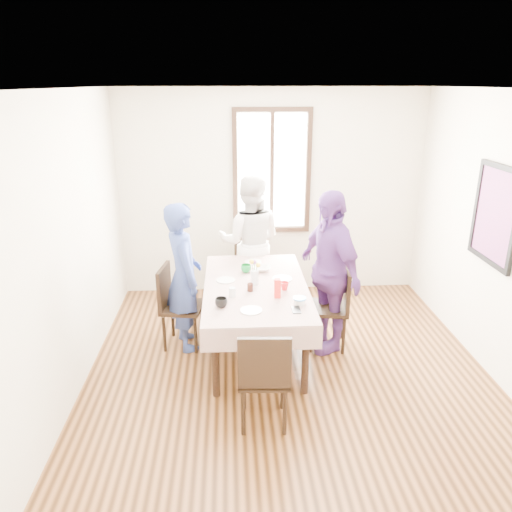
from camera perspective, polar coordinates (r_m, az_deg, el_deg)
name	(u,v)px	position (r m, az deg, el deg)	size (l,w,h in m)	color
ground	(290,379)	(4.94, 3.97, -14.15)	(4.50, 4.50, 0.00)	#321B0A
back_wall	(271,194)	(6.49, 1.81, 7.26)	(4.00, 4.00, 0.00)	beige
right_wall	(511,245)	(5.01, 27.73, 1.17)	(4.50, 4.50, 0.00)	beige
window_frame	(272,172)	(6.42, 1.86, 9.84)	(1.02, 0.06, 1.62)	black
window_pane	(272,172)	(6.43, 1.85, 9.86)	(0.90, 0.02, 1.50)	white
art_poster	(496,215)	(5.19, 26.27, 4.32)	(0.04, 0.76, 0.96)	red
dining_table	(256,318)	(5.22, -0.03, -7.33)	(0.94, 1.73, 0.75)	black
tablecloth	(256,286)	(5.06, -0.03, -3.48)	(1.06, 1.85, 0.01)	#4E100A
chair_left	(183,307)	(5.35, -8.60, -5.91)	(0.42, 0.42, 0.91)	black
chair_right	(328,308)	(5.33, 8.44, -6.00)	(0.42, 0.42, 0.91)	black
chair_far	(251,271)	(6.27, -0.64, -1.74)	(0.42, 0.42, 0.91)	black
chair_near	(264,375)	(4.15, 0.92, -13.79)	(0.42, 0.42, 0.91)	black
person_left	(183,277)	(5.21, -8.57, -2.43)	(0.59, 0.39, 1.61)	navy
person_far	(251,242)	(6.12, -0.65, 1.63)	(0.83, 0.64, 1.70)	white
person_right	(328,272)	(5.16, 8.44, -1.83)	(1.02, 0.43, 1.74)	#5B3079
mug_black	(221,303)	(4.57, -4.10, -5.48)	(0.12, 0.12, 0.09)	black
mug_flag	(285,286)	(4.94, 3.37, -3.52)	(0.09, 0.09, 0.08)	red
mug_green	(246,268)	(5.38, -1.18, -1.47)	(0.11, 0.11, 0.09)	#0C7226
serving_bowl	(262,269)	(5.42, 0.69, -1.50)	(0.20, 0.20, 0.05)	white
juice_carton	(277,288)	(4.74, 2.53, -3.79)	(0.06, 0.06, 0.19)	red
butter_tub	(300,301)	(4.64, 5.12, -5.32)	(0.11, 0.11, 0.05)	white
jam_jar	(250,287)	(4.90, -0.69, -3.69)	(0.06, 0.06, 0.08)	black
drinking_glass	(232,292)	(4.78, -2.80, -4.25)	(0.07, 0.07, 0.09)	silver
smartphone	(296,310)	(4.53, 4.72, -6.29)	(0.08, 0.16, 0.01)	black
flower_vase	(255,278)	(5.04, -0.14, -2.54)	(0.08, 0.08, 0.16)	silver
plate_left	(226,280)	(5.17, -3.57, -2.84)	(0.20, 0.20, 0.01)	white
plate_right	(282,279)	(5.20, 3.09, -2.69)	(0.20, 0.20, 0.01)	white
plate_far	(253,262)	(5.68, -0.36, -0.70)	(0.20, 0.20, 0.01)	white
plate_near	(251,310)	(4.50, -0.58, -6.40)	(0.20, 0.20, 0.01)	white
butter_lid	(300,298)	(4.63, 5.13, -4.95)	(0.12, 0.12, 0.01)	blue
flower_bunch	(255,266)	(4.99, -0.14, -1.18)	(0.09, 0.09, 0.10)	yellow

